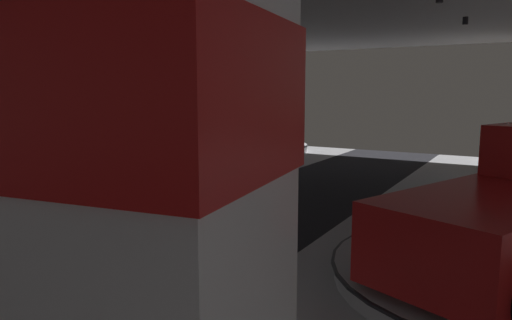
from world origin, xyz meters
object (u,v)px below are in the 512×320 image
Objects in this scene: visitor_walking_far at (33,279)px; visitor_walking_near at (221,189)px; display_platform_deep_left at (255,147)px; display_car_mid_left at (3,167)px; column_left at (179,106)px; display_platform_mid_right at (503,276)px; display_car_deep_left at (254,130)px; display_platform_mid_left at (5,197)px.

visitor_walking_near is at bearing 100.28° from visitor_walking_far.
display_platform_deep_left is 14.10m from display_car_mid_left.
visitor_walking_near and visitor_walking_far have the same top height.
display_platform_mid_right is (9.94, -3.78, -2.57)m from column_left.
display_platform_mid_right is at bearing -46.62° from display_platform_deep_left.
display_car_deep_left reaches higher than display_car_mid_left.
visitor_walking_far is at bearing -61.14° from column_left.
display_car_mid_left is (-2.92, -4.44, -1.68)m from column_left.
visitor_walking_near is at bearing -62.86° from display_platform_deep_left.
display_car_mid_left reaches higher than display_platform_deep_left.
column_left is at bearing -74.20° from display_platform_deep_left.
column_left is at bearing 56.39° from display_platform_mid_left.
display_platform_deep_left reaches higher than display_platform_mid_left.
display_car_mid_left is at bearing -5.35° from display_platform_mid_left.
column_left is 5.58m from display_car_mid_left.
display_platform_deep_left is 1.34× the size of display_car_mid_left.
column_left is 1.26× the size of display_car_mid_left.
visitor_walking_near reaches higher than display_platform_mid_right.
column_left reaches higher than display_platform_mid_left.
display_car_deep_left reaches higher than display_platform_deep_left.
display_car_mid_left is (-0.20, -14.04, -0.07)m from display_car_deep_left.
display_platform_deep_left is 3.67× the size of visitor_walking_near.
column_left is at bearing 140.21° from visitor_walking_near.
display_car_deep_left is 2.78× the size of visitor_walking_far.
display_platform_mid_left is at bearing 150.61° from visitor_walking_far.
display_platform_deep_left is 1.32× the size of display_car_deep_left.
display_car_deep_left is at bearing 89.18° from display_car_mid_left.
display_platform_deep_left reaches higher than display_platform_mid_right.
visitor_walking_near is (6.57, -12.81, -0.23)m from display_car_deep_left.
display_platform_mid_left is at bearing -123.61° from column_left.
display_platform_mid_right is 3.57× the size of visitor_walking_near.
column_left is 1.24× the size of display_car_deep_left.
visitor_walking_far is at bearing -79.72° from visitor_walking_near.
column_left is 0.97× the size of display_platform_mid_right.
display_platform_deep_left is at bearing 105.80° from column_left.
display_platform_mid_right is at bearing -20.79° from column_left.
column_left is 10.10m from display_car_deep_left.
column_left reaches higher than visitor_walking_far.
display_car_deep_left is (-12.66, 13.37, 0.96)m from display_platform_mid_right.
visitor_walking_far is (1.02, -5.64, 0.00)m from visitor_walking_near.
visitor_walking_far is at bearing -29.39° from display_platform_mid_left.
display_platform_mid_right is 12.91m from display_platform_mid_left.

